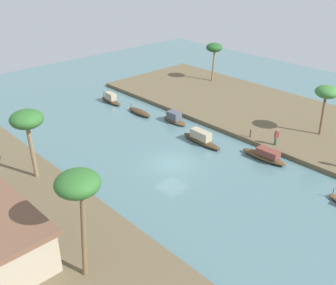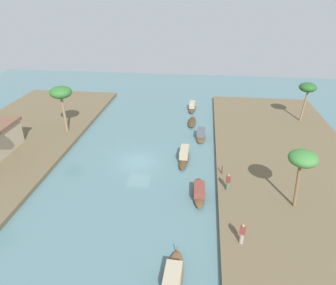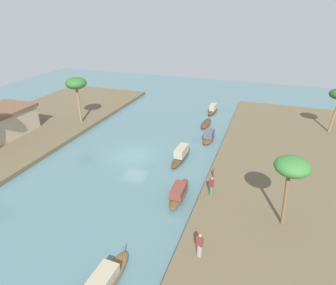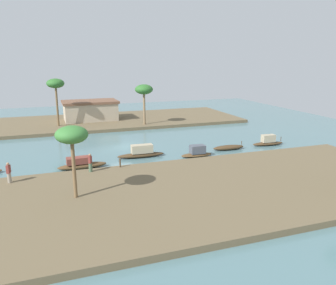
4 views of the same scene
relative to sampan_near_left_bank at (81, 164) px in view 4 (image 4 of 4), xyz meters
name	(u,v)px [view 4 (image 4 of 4)]	position (x,y,z in m)	size (l,w,h in m)	color
river_water	(122,147)	(5.39, 6.79, -0.45)	(77.21, 77.21, 0.00)	slate
riverbank_left	(167,195)	(5.39, -9.38, -0.22)	(44.88, 15.38, 0.46)	brown
riverbank_right	(101,121)	(5.39, 22.95, -0.22)	(44.88, 15.38, 0.46)	brown
sampan_near_left_bank	(81,164)	(0.00, 0.00, 0.00)	(4.64, 1.31, 1.16)	brown
sampan_with_tall_canopy	(197,152)	(12.06, 0.09, 0.02)	(3.47, 1.26, 1.23)	brown
sampan_downstream_large	(268,142)	(22.08, 1.65, 0.02)	(4.05, 1.21, 1.29)	#47331E
sampan_with_red_awning	(141,152)	(6.39, 1.79, 0.07)	(5.07, 1.22, 1.36)	#47331E
sampan_upstream_small	(228,147)	(16.60, 1.43, -0.19)	(3.82, 1.14, 0.89)	#47331E
person_on_near_bank	(90,164)	(0.58, -2.55, 0.74)	(0.44, 0.44, 1.64)	#4C664C
person_by_mooring	(9,173)	(-5.93, -3.18, 0.79)	(0.40, 0.45, 1.70)	gray
mooring_post	(120,163)	(3.31, -2.17, 0.42)	(0.14, 0.14, 0.83)	#4C3823
palm_tree_left_near	(72,136)	(-1.14, -7.90, 4.52)	(2.28, 2.28, 5.25)	brown
palm_tree_right_tall	(55,85)	(-1.25, 20.02, 6.03)	(2.50, 2.50, 6.89)	brown
palm_tree_right_short	(144,90)	(11.06, 17.22, 5.10)	(2.66, 2.66, 5.96)	#7F6647
riverside_building	(90,110)	(3.87, 23.65, 1.58)	(8.66, 5.44, 3.10)	tan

